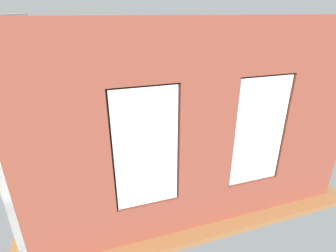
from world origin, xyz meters
name	(u,v)px	position (x,y,z in m)	size (l,w,h in m)	color
ground_plane	(162,160)	(0.00, 0.00, -0.05)	(6.42, 5.55, 0.10)	brown
brick_wall_with_windows	(206,137)	(0.00, 2.39, 1.76)	(5.82, 0.30, 3.53)	brown
white_wall_right	(27,111)	(2.86, 0.20, 1.76)	(0.10, 4.55, 3.53)	silver
couch_by_window	(183,188)	(0.10, 1.74, 0.33)	(1.92, 0.87, 0.80)	black
couch_left	(233,134)	(-2.21, -0.15, 0.33)	(0.90, 1.79, 0.80)	black
coffee_table	(163,141)	(-0.12, -0.25, 0.39)	(1.52, 0.85, 0.44)	olive
cup_ceramic	(169,139)	(-0.23, -0.12, 0.48)	(0.08, 0.08, 0.09)	#4C4C51
table_plant_small	(163,135)	(-0.12, -0.25, 0.57)	(0.16, 0.16, 0.24)	gray
remote_silver	(148,144)	(0.34, -0.12, 0.45)	(0.05, 0.17, 0.02)	#B2B2B7
media_console	(55,178)	(2.56, 0.45, 0.25)	(1.08, 0.42, 0.50)	black
tv_flatscreen	(50,152)	(2.56, 0.45, 0.90)	(1.14, 0.20, 0.81)	black
papasan_chair	(128,125)	(0.62, -1.47, 0.45)	(1.15, 1.15, 0.71)	olive
potted_plant_corner_near_left	(213,106)	(-2.36, -1.78, 0.62)	(0.82, 0.84, 1.13)	#47423D
potted_plant_by_left_couch	(201,118)	(-1.81, -1.49, 0.35)	(0.27, 0.27, 0.54)	brown
potted_plant_foreground_right	(69,124)	(2.26, -1.74, 0.61)	(0.98, 1.02, 1.28)	#9E5638
potted_plant_mid_room_small	(192,127)	(-1.19, -0.78, 0.44)	(0.44, 0.44, 0.65)	brown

